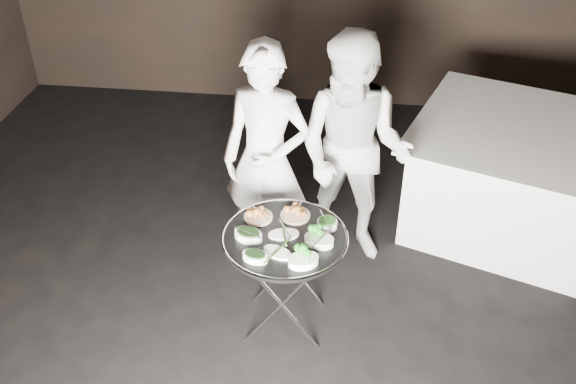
# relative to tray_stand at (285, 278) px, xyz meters

# --- Properties ---
(floor) EXTENTS (6.00, 7.00, 0.05)m
(floor) POSITION_rel_tray_stand_xyz_m (-0.20, -0.25, -0.42)
(floor) COLOR black
(floor) RESTS_ON ground
(tray_stand) EXTENTS (0.48, 0.41, 0.71)m
(tray_stand) POSITION_rel_tray_stand_xyz_m (0.00, 0.00, 0.00)
(tray_stand) COLOR silver
(tray_stand) RESTS_ON floor
(serving_tray) EXTENTS (0.76, 0.76, 0.04)m
(serving_tray) POSITION_rel_tray_stand_xyz_m (-0.00, -0.00, 0.32)
(serving_tray) COLOR black
(serving_tray) RESTS_ON tray_stand
(potato_plate_a) EXTENTS (0.18, 0.18, 0.07)m
(potato_plate_a) POSITION_rel_tray_stand_xyz_m (-0.19, 0.16, 0.36)
(potato_plate_a) COLOR beige
(potato_plate_a) RESTS_ON serving_tray
(potato_plate_b) EXTENTS (0.19, 0.19, 0.07)m
(potato_plate_b) POSITION_rel_tray_stand_xyz_m (0.04, 0.21, 0.36)
(potato_plate_b) COLOR beige
(potato_plate_b) RESTS_ON serving_tray
(greens_bowl) EXTENTS (0.13, 0.13, 0.07)m
(greens_bowl) POSITION_rel_tray_stand_xyz_m (0.24, 0.12, 0.36)
(greens_bowl) COLOR white
(greens_bowl) RESTS_ON serving_tray
(asparagus_plate_a) EXTENTS (0.20, 0.14, 0.04)m
(asparagus_plate_a) POSITION_rel_tray_stand_xyz_m (-0.01, 0.01, 0.35)
(asparagus_plate_a) COLOR white
(asparagus_plate_a) RESTS_ON serving_tray
(asparagus_plate_b) EXTENTS (0.21, 0.17, 0.04)m
(asparagus_plate_b) POSITION_rel_tray_stand_xyz_m (-0.02, -0.16, 0.35)
(asparagus_plate_b) COLOR white
(asparagus_plate_b) RESTS_ON serving_tray
(spinach_bowl_a) EXTENTS (0.20, 0.17, 0.07)m
(spinach_bowl_a) POSITION_rel_tray_stand_xyz_m (-0.21, -0.04, 0.36)
(spinach_bowl_a) COLOR white
(spinach_bowl_a) RESTS_ON serving_tray
(spinach_bowl_b) EXTENTS (0.17, 0.13, 0.06)m
(spinach_bowl_b) POSITION_rel_tray_stand_xyz_m (-0.14, -0.22, 0.36)
(spinach_bowl_b) COLOR white
(spinach_bowl_b) RESTS_ON serving_tray
(broccoli_bowl_a) EXTENTS (0.20, 0.16, 0.07)m
(broccoli_bowl_a) POSITION_rel_tray_stand_xyz_m (0.21, -0.04, 0.36)
(broccoli_bowl_a) COLOR white
(broccoli_bowl_a) RESTS_ON serving_tray
(broccoli_bowl_b) EXTENTS (0.22, 0.19, 0.07)m
(broccoli_bowl_b) POSITION_rel_tray_stand_xyz_m (0.13, -0.23, 0.36)
(broccoli_bowl_b) COLOR white
(broccoli_bowl_b) RESTS_ON serving_tray
(serving_utensils) EXTENTS (0.58, 0.44, 0.01)m
(serving_utensils) POSITION_rel_tray_stand_xyz_m (0.02, 0.07, 0.38)
(serving_utensils) COLOR silver
(serving_utensils) RESTS_ON serving_tray
(waiter_left) EXTENTS (0.67, 0.51, 1.67)m
(waiter_left) POSITION_rel_tray_stand_xyz_m (-0.21, 0.66, 0.44)
(waiter_left) COLOR white
(waiter_left) RESTS_ON floor
(waiter_right) EXTENTS (0.97, 0.84, 1.70)m
(waiter_right) POSITION_rel_tray_stand_xyz_m (0.37, 0.81, 0.45)
(waiter_right) COLOR white
(waiter_right) RESTS_ON floor
(dining_table) EXTENTS (1.48, 1.48, 0.84)m
(dining_table) POSITION_rel_tray_stand_xyz_m (1.58, 1.31, 0.03)
(dining_table) COLOR white
(dining_table) RESTS_ON floor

